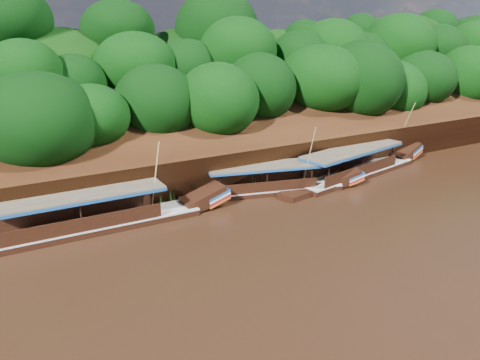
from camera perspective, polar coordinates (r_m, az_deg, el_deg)
The scene contains 6 objects.
ground at distance 31.03m, azimuth 8.36°, elevation -6.59°, with size 160.00×160.00×0.00m, color black.
riverbank at distance 49.28m, azimuth -7.92°, elevation 5.30°, with size 120.00×30.06×19.40m.
boat_0 at distance 43.84m, azimuth 14.78°, elevation 1.44°, with size 16.75×5.38×6.74m.
boat_1 at distance 38.21m, azimuth 4.88°, elevation -0.65°, with size 13.74×5.34×5.87m.
boat_2 at distance 32.74m, azimuth -15.97°, elevation -4.60°, with size 17.08×2.84×5.91m.
reeds at distance 36.90m, azimuth -4.24°, elevation -0.77°, with size 48.61×2.12×2.16m.
Camera 1 is at (-17.62, -21.90, 13.14)m, focal length 35.00 mm.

